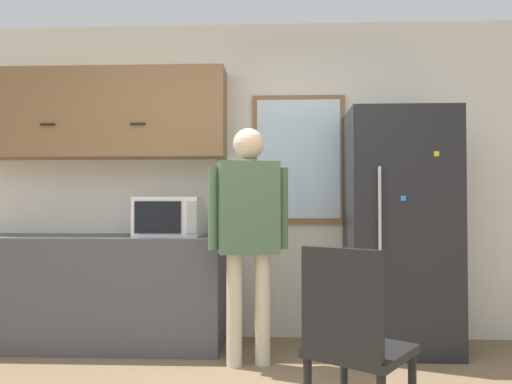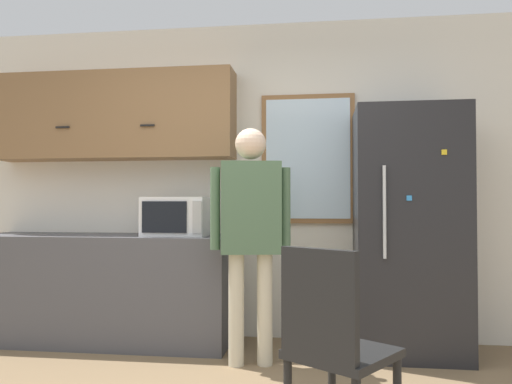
{
  "view_description": "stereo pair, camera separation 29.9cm",
  "coord_description": "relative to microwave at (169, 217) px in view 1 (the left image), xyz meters",
  "views": [
    {
      "loc": [
        0.36,
        -2.26,
        1.14
      ],
      "look_at": [
        0.21,
        1.11,
        1.22
      ],
      "focal_mm": 35.0,
      "sensor_mm": 36.0,
      "label": 1
    },
    {
      "loc": [
        0.66,
        -2.24,
        1.14
      ],
      "look_at": [
        0.21,
        1.11,
        1.22
      ],
      "focal_mm": 35.0,
      "sensor_mm": 36.0,
      "label": 2
    }
  ],
  "objects": [
    {
      "name": "chair",
      "position": [
        1.21,
        -1.61,
        -0.52
      ],
      "size": [
        0.59,
        0.59,
        0.94
      ],
      "rotation": [
        0.0,
        0.0,
        2.53
      ],
      "color": "black",
      "rests_on": "ground_plane"
    },
    {
      "name": "refrigerator",
      "position": [
        1.81,
        0.02,
        -0.1
      ],
      "size": [
        0.8,
        0.68,
        1.87
      ],
      "color": "#232326",
      "rests_on": "ground_plane"
    },
    {
      "name": "back_wall",
      "position": [
        0.51,
        0.38,
        0.31
      ],
      "size": [
        6.0,
        0.06,
        2.7
      ],
      "color": "silver",
      "rests_on": "ground_plane"
    },
    {
      "name": "counter",
      "position": [
        -0.64,
        0.03,
        -0.6
      ],
      "size": [
        2.12,
        0.64,
        0.88
      ],
      "color": "#4C4C51",
      "rests_on": "ground_plane"
    },
    {
      "name": "person",
      "position": [
        0.65,
        -0.4,
        -0.02
      ],
      "size": [
        0.56,
        0.3,
        1.68
      ],
      "rotation": [
        0.0,
        0.0,
        0.2
      ],
      "color": "beige",
      "rests_on": "ground_plane"
    },
    {
      "name": "window",
      "position": [
        1.04,
        0.34,
        0.49
      ],
      "size": [
        0.79,
        0.05,
        1.09
      ],
      "color": "olive"
    },
    {
      "name": "microwave",
      "position": [
        0.0,
        0.0,
        0.0
      ],
      "size": [
        0.51,
        0.4,
        0.31
      ],
      "color": "white",
      "rests_on": "counter"
    },
    {
      "name": "upper_cabinets",
      "position": [
        -0.64,
        0.19,
        0.86
      ],
      "size": [
        2.12,
        0.34,
        0.74
      ],
      "color": "olive"
    }
  ]
}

